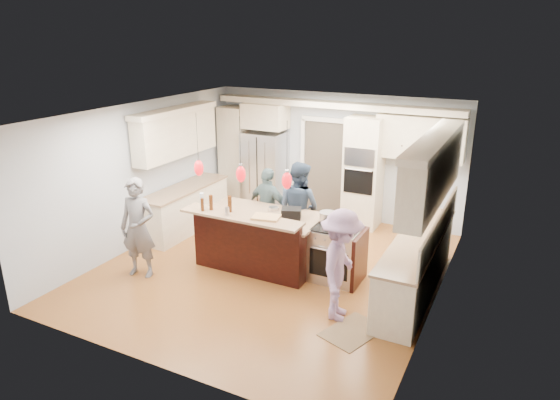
# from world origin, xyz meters

# --- Properties ---
(ground_plane) EXTENTS (6.00, 6.00, 0.00)m
(ground_plane) POSITION_xyz_m (0.00, 0.00, 0.00)
(ground_plane) COLOR #A06B2B
(ground_plane) RESTS_ON ground
(room_shell) EXTENTS (5.54, 6.04, 2.72)m
(room_shell) POSITION_xyz_m (0.00, 0.00, 1.82)
(room_shell) COLOR #B2BCC6
(room_shell) RESTS_ON ground
(refrigerator) EXTENTS (0.90, 0.70, 1.80)m
(refrigerator) POSITION_xyz_m (-1.55, 2.64, 0.90)
(refrigerator) COLOR #B7B7BC
(refrigerator) RESTS_ON ground
(oven_column) EXTENTS (0.72, 0.69, 2.30)m
(oven_column) POSITION_xyz_m (0.75, 2.67, 1.15)
(oven_column) COLOR beige
(oven_column) RESTS_ON ground
(back_upper_cabinets) EXTENTS (5.30, 0.61, 2.54)m
(back_upper_cabinets) POSITION_xyz_m (-0.75, 2.76, 1.67)
(back_upper_cabinets) COLOR beige
(back_upper_cabinets) RESTS_ON ground
(right_counter_run) EXTENTS (0.64, 3.10, 2.51)m
(right_counter_run) POSITION_xyz_m (2.44, 0.30, 1.06)
(right_counter_run) COLOR beige
(right_counter_run) RESTS_ON ground
(left_cabinets) EXTENTS (0.64, 2.30, 2.51)m
(left_cabinets) POSITION_xyz_m (-2.44, 0.80, 1.06)
(left_cabinets) COLOR beige
(left_cabinets) RESTS_ON ground
(kitchen_island) EXTENTS (2.10, 1.46, 1.12)m
(kitchen_island) POSITION_xyz_m (-0.25, 0.07, 0.49)
(kitchen_island) COLOR black
(kitchen_island) RESTS_ON ground
(island_range) EXTENTS (0.82, 0.71, 0.92)m
(island_range) POSITION_xyz_m (1.16, 0.15, 0.46)
(island_range) COLOR #B7B7BC
(island_range) RESTS_ON ground
(pendant_lights) EXTENTS (1.75, 0.15, 1.03)m
(pendant_lights) POSITION_xyz_m (-0.25, -0.51, 1.80)
(pendant_lights) COLOR black
(pendant_lights) RESTS_ON ground
(person_bar_end) EXTENTS (0.68, 0.52, 1.69)m
(person_bar_end) POSITION_xyz_m (-1.84, -1.18, 0.85)
(person_bar_end) COLOR slate
(person_bar_end) RESTS_ON ground
(person_far_left) EXTENTS (0.98, 0.85, 1.73)m
(person_far_left) POSITION_xyz_m (0.13, 0.85, 0.87)
(person_far_left) COLOR #28394F
(person_far_left) RESTS_ON ground
(person_far_right) EXTENTS (0.95, 0.52, 1.53)m
(person_far_right) POSITION_xyz_m (-0.50, 0.85, 0.77)
(person_far_right) COLOR #4C666B
(person_far_right) RESTS_ON ground
(person_range_side) EXTENTS (0.76, 1.14, 1.64)m
(person_range_side) POSITION_xyz_m (1.60, -0.92, 0.82)
(person_range_side) COLOR #A37FAB
(person_range_side) RESTS_ON ground
(floor_rug) EXTENTS (0.83, 0.99, 0.01)m
(floor_rug) POSITION_xyz_m (1.91, -1.20, 0.01)
(floor_rug) COLOR #88684A
(floor_rug) RESTS_ON ground
(water_bottle) EXTENTS (0.07, 0.07, 0.29)m
(water_bottle) POSITION_xyz_m (-0.96, -0.60, 1.27)
(water_bottle) COLOR silver
(water_bottle) RESTS_ON kitchen_island
(beer_bottle_a) EXTENTS (0.06, 0.06, 0.26)m
(beer_bottle_a) POSITION_xyz_m (-0.83, -0.53, 1.25)
(beer_bottle_a) COLOR #46220C
(beer_bottle_a) RESTS_ON kitchen_island
(beer_bottle_b) EXTENTS (0.07, 0.07, 0.22)m
(beer_bottle_b) POSITION_xyz_m (-0.92, -0.64, 1.23)
(beer_bottle_b) COLOR #46220C
(beer_bottle_b) RESTS_ON kitchen_island
(beer_bottle_c) EXTENTS (0.09, 0.09, 0.27)m
(beer_bottle_c) POSITION_xyz_m (-0.50, -0.47, 1.26)
(beer_bottle_c) COLOR #46220C
(beer_bottle_c) RESTS_ON kitchen_island
(drink_can) EXTENTS (0.09, 0.09, 0.14)m
(drink_can) POSITION_xyz_m (-0.45, -0.64, 1.19)
(drink_can) COLOR #B7B7BC
(drink_can) RESTS_ON kitchen_island
(cutting_board) EXTENTS (0.48, 0.38, 0.03)m
(cutting_board) POSITION_xyz_m (0.17, -0.47, 1.14)
(cutting_board) COLOR tan
(cutting_board) RESTS_ON kitchen_island
(pot_large) EXTENTS (0.27, 0.27, 0.16)m
(pot_large) POSITION_xyz_m (0.89, 0.34, 1.00)
(pot_large) COLOR #B7B7BC
(pot_large) RESTS_ON island_range
(pot_small) EXTENTS (0.19, 0.19, 0.09)m
(pot_small) POSITION_xyz_m (1.14, 0.13, 0.97)
(pot_small) COLOR #B7B7BC
(pot_small) RESTS_ON island_range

